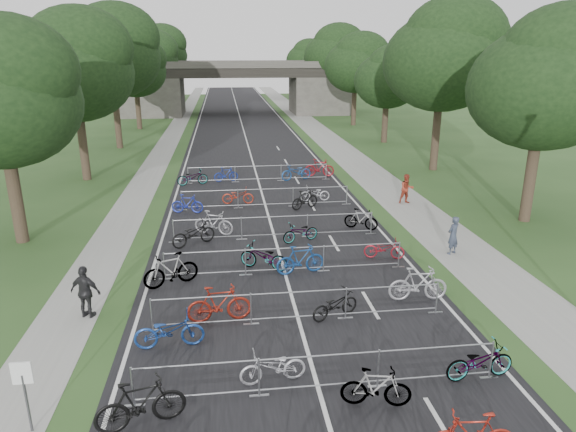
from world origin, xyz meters
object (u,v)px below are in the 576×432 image
at_px(park_sign, 24,384).
at_px(pedestrian_b, 407,189).
at_px(overpass_bridge, 238,88).
at_px(pedestrian_a, 453,236).
at_px(pedestrian_c, 86,292).

bearing_deg(park_sign, pedestrian_b, 48.55).
bearing_deg(overpass_bridge, park_sign, -96.26).
bearing_deg(overpass_bridge, pedestrian_a, -82.09).
relative_size(overpass_bridge, pedestrian_c, 17.42).
relative_size(pedestrian_a, pedestrian_c, 0.94).
relative_size(pedestrian_a, pedestrian_b, 0.99).
distance_m(pedestrian_b, pedestrian_c, 18.71).
distance_m(overpass_bridge, pedestrian_a, 53.45).
bearing_deg(pedestrian_c, park_sign, 109.33).
xyz_separation_m(park_sign, pedestrian_b, (14.82, 16.78, -0.42)).
bearing_deg(pedestrian_c, overpass_bridge, -77.52).
bearing_deg(pedestrian_a, pedestrian_c, -14.28).
bearing_deg(pedestrian_b, pedestrian_a, -97.22).
bearing_deg(park_sign, overpass_bridge, 83.74).
bearing_deg(pedestrian_b, pedestrian_c, -144.55).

